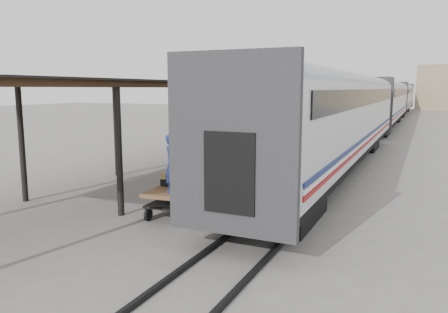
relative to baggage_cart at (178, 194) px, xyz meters
name	(u,v)px	position (x,y,z in m)	size (l,w,h in m)	color
ground	(191,204)	(-0.16, 1.15, -0.65)	(160.00, 160.00, 0.00)	slate
train	(385,100)	(3.03, 34.94, 2.04)	(3.45, 76.01, 4.01)	silver
canopy	(293,87)	(-3.56, 25.15, 3.36)	(4.90, 64.30, 4.15)	#422B19
rails	(384,127)	(3.04, 35.15, -0.59)	(1.54, 150.00, 0.12)	black
building_left	(339,93)	(-10.16, 83.15, 2.35)	(12.00, 8.00, 6.00)	tan
baggage_cart	(178,194)	(0.00, 0.00, 0.00)	(1.45, 2.50, 0.86)	brown
suitcase_stack	(179,179)	(-0.13, 0.35, 0.37)	(1.24, 1.18, 0.43)	#3E3E40
luggage_tug	(283,133)	(-2.40, 18.61, 0.03)	(1.13, 1.74, 1.49)	maroon
porter	(173,164)	(0.25, -0.65, 1.06)	(0.62, 0.41, 1.70)	navy
pedestrian	(267,136)	(-2.48, 15.48, 0.12)	(0.90, 0.38, 1.54)	black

